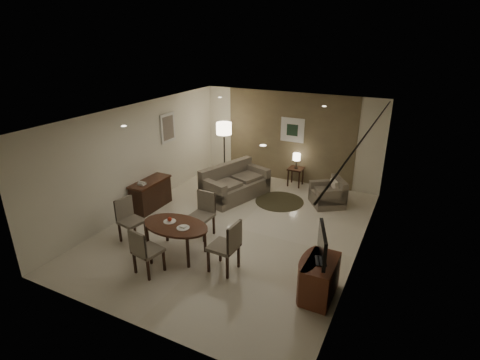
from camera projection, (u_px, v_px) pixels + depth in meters
The scene contains 31 objects.
room_shell at pixel (244, 169), 8.64m from camera, with size 5.50×7.00×2.70m.
taupe_accent at pixel (289, 138), 11.20m from camera, with size 3.96×0.03×2.70m, color olive.
curtain_wall at pixel (359, 198), 7.20m from camera, with size 0.08×6.70×2.58m, color beige, non-canonical shape.
curtain_rod at pixel (368, 132), 6.71m from camera, with size 0.03×0.03×6.80m, color black.
art_back_frame at pixel (292, 130), 11.05m from camera, with size 0.72×0.03×0.72m, color silver.
art_back_canvas at pixel (292, 130), 11.03m from camera, with size 0.34×0.01×0.34m, color #1B3120.
art_left_frame at pixel (168, 128), 10.25m from camera, with size 0.03×0.60×0.80m, color silver.
art_left_canvas at pixel (168, 128), 10.25m from camera, with size 0.01×0.46×0.64m, color gray.
downlight_nl at pixel (124, 126), 6.90m from camera, with size 0.10×0.10×0.01m, color white.
downlight_nr at pixel (263, 145), 5.74m from camera, with size 0.10×0.10×0.01m, color white.
downlight_fl at pixel (220, 97), 9.89m from camera, with size 0.10×0.10×0.01m, color white.
downlight_fr at pixel (324, 106), 8.73m from camera, with size 0.10×0.10×0.01m, color white.
console_desk at pixel (151, 194), 9.71m from camera, with size 0.48×1.20×0.75m, color #452316, non-canonical shape.
telephone at pixel (142, 183), 9.30m from camera, with size 0.20×0.14×0.09m, color white, non-canonical shape.
tv_cabinet at pixel (320, 279), 6.43m from camera, with size 0.48×0.90×0.70m, color brown, non-canonical shape.
flat_tv at pixel (322, 245), 6.19m from camera, with size 0.06×0.88×0.60m, color black, non-canonical shape.
dining_table at pixel (177, 239), 7.70m from camera, with size 1.43×0.89×0.67m, color #452316, non-canonical shape.
chair_near at pixel (148, 250), 7.04m from camera, with size 0.47×0.47×0.96m, color #766C5B, non-canonical shape.
chair_far at pixel (201, 216), 8.31m from camera, with size 0.49×0.49×1.00m, color #766C5B, non-canonical shape.
chair_left at pixel (132, 221), 8.11m from camera, with size 0.47×0.47×0.97m, color #766C5B, non-canonical shape.
chair_right at pixel (223, 246), 7.09m from camera, with size 0.51×0.51×1.05m, color #766C5B, non-canonical shape.
plate_a at pixel (170, 221), 7.69m from camera, with size 0.26×0.26×0.02m, color white.
plate_b at pixel (183, 228), 7.44m from camera, with size 0.26×0.26×0.02m, color white.
fruit_apple at pixel (170, 219), 7.67m from camera, with size 0.09×0.09×0.09m, color #AF2814.
napkin at pixel (183, 227), 7.43m from camera, with size 0.12×0.08×0.03m, color white.
round_rug at pixel (279, 201), 10.18m from camera, with size 1.31×1.31×0.01m, color #423B25.
sofa at pixel (235, 182), 10.32m from camera, with size 0.94×1.89×0.89m, color #766C5B, non-canonical shape.
armchair at pixel (328, 192), 9.87m from camera, with size 0.81×0.77×0.72m, color #766C5B, non-canonical shape.
side_table at pixel (295, 177), 11.16m from camera, with size 0.43×0.43×0.55m, color black, non-canonical shape.
table_lamp at pixel (296, 160), 10.97m from camera, with size 0.22×0.22×0.50m, color #FFEAC1, non-canonical shape.
floor_lamp at pixel (224, 152), 11.38m from camera, with size 0.46×0.46×1.80m, color #FFE5B7, non-canonical shape.
Camera 1 is at (3.56, -6.90, 4.32)m, focal length 28.00 mm.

